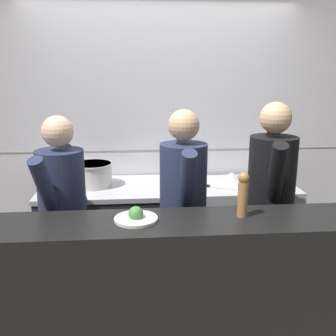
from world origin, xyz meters
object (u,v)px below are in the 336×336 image
(chefs_knife, at_px, (216,187))
(chef_sous, at_px, (183,210))
(stock_pot, at_px, (93,174))
(mixing_bowl_steel, at_px, (232,177))
(chef_line, at_px, (270,204))
(pepper_mill, at_px, (243,194))
(plated_dish_main, at_px, (136,217))
(oven_range, at_px, (104,234))
(chef_head_cook, at_px, (64,217))

(chefs_knife, distance_m, chef_sous, 0.69)
(chefs_knife, height_order, chef_sous, chef_sous)
(stock_pot, distance_m, chefs_knife, 1.09)
(mixing_bowl_steel, height_order, chef_line, chef_line)
(stock_pot, height_order, chef_sous, chef_sous)
(stock_pot, xyz_separation_m, pepper_mill, (1.01, -1.18, 0.18))
(plated_dish_main, bearing_deg, chef_line, 26.86)
(oven_range, xyz_separation_m, pepper_mill, (0.94, -1.15, 0.74))
(chefs_knife, bearing_deg, stock_pot, 173.61)
(stock_pot, bearing_deg, chef_sous, -44.61)
(pepper_mill, relative_size, chef_line, 0.16)
(plated_dish_main, relative_size, pepper_mill, 0.93)
(oven_range, distance_m, chefs_knife, 1.10)
(oven_range, distance_m, mixing_bowl_steel, 1.28)
(stock_pot, relative_size, mixing_bowl_steel, 1.20)
(chef_head_cook, xyz_separation_m, chef_sous, (0.85, 0.01, 0.02))
(plated_dish_main, bearing_deg, chefs_knife, 56.60)
(mixing_bowl_steel, distance_m, plated_dish_main, 1.50)
(mixing_bowl_steel, relative_size, plated_dish_main, 1.12)
(chefs_knife, bearing_deg, chef_head_cook, -153.99)
(plated_dish_main, bearing_deg, chef_sous, 54.98)
(oven_range, distance_m, pepper_mill, 1.66)
(mixing_bowl_steel, distance_m, chef_line, 0.72)
(chef_head_cook, relative_size, chef_sous, 0.98)
(chefs_knife, height_order, plated_dish_main, plated_dish_main)
(stock_pot, xyz_separation_m, chef_line, (1.36, -0.68, -0.07))
(chef_line, bearing_deg, oven_range, 165.62)
(oven_range, xyz_separation_m, plated_dish_main, (0.30, -1.16, 0.62))
(pepper_mill, bearing_deg, oven_range, 129.23)
(oven_range, height_order, chef_sous, chef_sous)
(oven_range, bearing_deg, mixing_bowl_steel, 2.66)
(stock_pot, xyz_separation_m, plated_dish_main, (0.37, -1.19, 0.05))
(chef_line, bearing_deg, plated_dish_main, -140.57)
(stock_pot, relative_size, chefs_knife, 0.90)
(plated_dish_main, height_order, chef_sous, chef_sous)
(pepper_mill, xyz_separation_m, chef_sous, (-0.30, 0.48, -0.28))
(chef_sous, bearing_deg, chef_head_cook, -178.98)
(plated_dish_main, height_order, pepper_mill, pepper_mill)
(stock_pot, distance_m, mixing_bowl_steel, 1.25)
(chef_sous, xyz_separation_m, chef_line, (0.65, 0.02, 0.02))
(mixing_bowl_steel, relative_size, chef_head_cook, 0.18)
(plated_dish_main, xyz_separation_m, chef_sous, (0.34, 0.49, -0.15))
(stock_pot, relative_size, chef_head_cook, 0.22)
(chef_sous, bearing_deg, stock_pot, 135.62)
(oven_range, xyz_separation_m, chefs_knife, (1.00, -0.09, 0.45))
(oven_range, distance_m, chef_head_cook, 0.84)
(pepper_mill, bearing_deg, stock_pot, 130.65)
(oven_range, height_order, chefs_knife, chefs_knife)
(chefs_knife, relative_size, chef_sous, 0.23)
(stock_pot, relative_size, plated_dish_main, 1.35)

